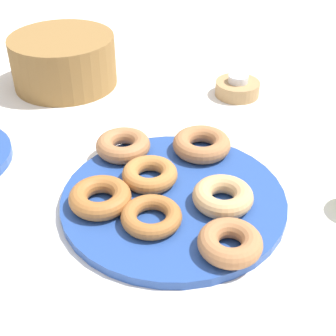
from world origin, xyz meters
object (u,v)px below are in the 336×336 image
donut_plate (173,199)px  basket (64,61)px  donut_4 (100,197)px  donut_5 (123,145)px  candle_holder (237,89)px  donut_0 (151,217)px  donut_1 (150,174)px  donut_6 (202,144)px  donut_2 (223,196)px  donut_3 (230,243)px  tealight (238,79)px

donut_plate → basket: (-0.11, 0.45, 0.05)m
donut_4 → donut_5: size_ratio=1.00×
donut_5 → candle_holder: bearing=31.6°
donut_0 → donut_4: bearing=136.8°
donut_1 → donut_6: (0.10, 0.06, 0.00)m
donut_4 → candle_holder: (0.33, 0.29, -0.01)m
candle_holder → donut_plate: bearing=-126.8°
donut_0 → donut_2: (0.11, 0.01, 0.00)m
donut_3 → candle_holder: bearing=66.4°
donut_6 → candle_holder: donut_6 is taller
donut_0 → donut_6: bearing=50.4°
donut_6 → basket: size_ratio=0.44×
donut_2 → donut_6: bearing=83.7°
donut_1 → donut_5: 0.09m
basket → tealight: bearing=-24.0°
donut_2 → donut_1: bearing=136.7°
donut_plate → candle_holder: 0.38m
donut_4 → donut_5: (0.06, 0.12, 0.00)m
donut_4 → donut_2: bearing=-15.2°
donut_5 → donut_6: size_ratio=0.94×
donut_3 → donut_6: (0.04, 0.23, 0.00)m
donut_1 → donut_4: 0.09m
donut_5 → tealight: size_ratio=2.21×
donut_plate → candle_holder: bearing=53.2°
donut_4 → donut_6: (0.19, 0.09, 0.00)m
donut_0 → donut_plate: bearing=46.7°
donut_5 → donut_0: bearing=-89.2°
donut_0 → donut_2: size_ratio=0.96×
donut_4 → basket: bearing=90.5°
donut_1 → donut_5: bearing=105.0°
donut_plate → tealight: tealight is taller
donut_0 → tealight: 0.44m
donut_4 → tealight: 0.44m
donut_3 → donut_5: donut_5 is taller
donut_0 → donut_4: (-0.06, 0.06, 0.00)m
donut_5 → donut_plate: bearing=-70.0°
donut_0 → donut_1: size_ratio=0.99×
donut_3 → donut_5: (-0.09, 0.26, 0.00)m
donut_3 → basket: 0.60m
donut_0 → basket: basket is taller
donut_1 → basket: (-0.09, 0.41, 0.03)m
donut_plate → donut_1: size_ratio=3.91×
donut_2 → basket: 0.52m
donut_0 → donut_5: size_ratio=0.94×
donut_3 → tealight: size_ratio=2.06×
candle_holder → donut_6: bearing=-126.3°
donut_6 → basket: basket is taller
donut_2 → tealight: 0.38m
donut_1 → donut_4: size_ratio=0.95×
donut_2 → donut_5: same height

